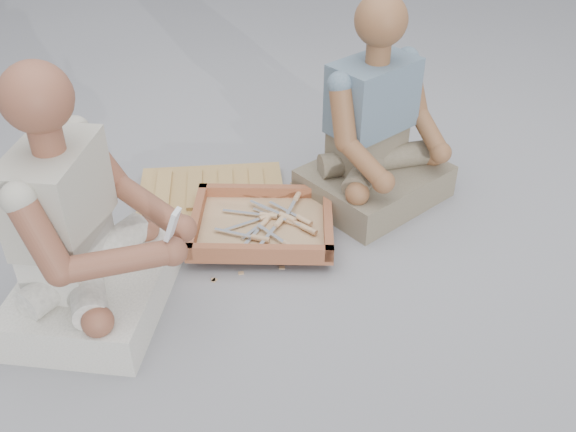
{
  "coord_description": "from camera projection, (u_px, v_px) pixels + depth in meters",
  "views": [
    {
      "loc": [
        -0.19,
        -1.62,
        1.52
      ],
      "look_at": [
        -0.05,
        0.09,
        0.3
      ],
      "focal_mm": 40.0,
      "sensor_mm": 36.0,
      "label": 1
    }
  ],
  "objects": [
    {
      "name": "ground",
      "position": [
        304.0,
        301.0,
        2.21
      ],
      "size": [
        60.0,
        60.0,
        0.0
      ],
      "primitive_type": "plane",
      "color": "gray",
      "rests_on": "ground"
    },
    {
      "name": "carved_panel",
      "position": [
        212.0,
        193.0,
        2.72
      ],
      "size": [
        0.61,
        0.41,
        0.04
      ],
      "primitive_type": "cube",
      "rotation": [
        0.0,
        0.0,
        0.01
      ],
      "color": "olive",
      "rests_on": "ground"
    },
    {
      "name": "tool_tray",
      "position": [
        262.0,
        224.0,
        2.47
      ],
      "size": [
        0.58,
        0.48,
        0.07
      ],
      "rotation": [
        0.0,
        0.0,
        -0.11
      ],
      "color": "brown",
      "rests_on": "carved_panel"
    },
    {
      "name": "chisel_0",
      "position": [
        255.0,
        237.0,
        2.37
      ],
      "size": [
        0.21,
        0.11,
        0.02
      ],
      "rotation": [
        0.0,
        0.0,
        -0.42
      ],
      "color": "silver",
      "rests_on": "tool_tray"
    },
    {
      "name": "chisel_1",
      "position": [
        300.0,
        218.0,
        2.47
      ],
      "size": [
        0.16,
        0.17,
        0.02
      ],
      "rotation": [
        0.0,
        0.0,
        -0.83
      ],
      "color": "silver",
      "rests_on": "tool_tray"
    },
    {
      "name": "chisel_2",
      "position": [
        263.0,
        215.0,
        2.5
      ],
      "size": [
        0.22,
        0.08,
        0.02
      ],
      "rotation": [
        0.0,
        0.0,
        -0.28
      ],
      "color": "silver",
      "rests_on": "tool_tray"
    },
    {
      "name": "chisel_3",
      "position": [
        277.0,
        224.0,
        2.44
      ],
      "size": [
        0.12,
        0.2,
        0.02
      ],
      "rotation": [
        0.0,
        0.0,
        1.05
      ],
      "color": "silver",
      "rests_on": "tool_tray"
    },
    {
      "name": "chisel_4",
      "position": [
        287.0,
        244.0,
        2.34
      ],
      "size": [
        0.15,
        0.19,
        0.02
      ],
      "rotation": [
        0.0,
        0.0,
        -0.92
      ],
      "color": "silver",
      "rests_on": "tool_tray"
    },
    {
      "name": "chisel_5",
      "position": [
        296.0,
        198.0,
        2.58
      ],
      "size": [
        0.1,
        0.21,
        0.02
      ],
      "rotation": [
        0.0,
        0.0,
        1.19
      ],
      "color": "silver",
      "rests_on": "tool_tray"
    },
    {
      "name": "chisel_6",
      "position": [
        268.0,
        218.0,
        2.49
      ],
      "size": [
        0.16,
        0.18,
        0.02
      ],
      "rotation": [
        0.0,
        0.0,
        0.87
      ],
      "color": "silver",
      "rests_on": "tool_tray"
    },
    {
      "name": "chisel_7",
      "position": [
        263.0,
        218.0,
        2.48
      ],
      "size": [
        0.21,
        0.11,
        0.02
      ],
      "rotation": [
        0.0,
        0.0,
        0.43
      ],
      "color": "silver",
      "rests_on": "tool_tray"
    },
    {
      "name": "chisel_8",
      "position": [
        283.0,
        215.0,
        2.48
      ],
      "size": [
        0.18,
        0.16,
        0.02
      ],
      "rotation": [
        0.0,
        0.0,
        -0.73
      ],
      "color": "silver",
      "rests_on": "tool_tray"
    },
    {
      "name": "chisel_9",
      "position": [
        261.0,
        227.0,
        2.44
      ],
      "size": [
        0.13,
        0.2,
        0.02
      ],
      "rotation": [
        0.0,
        0.0,
        1.04
      ],
      "color": "silver",
      "rests_on": "tool_tray"
    },
    {
      "name": "chisel_10",
      "position": [
        289.0,
        221.0,
        2.47
      ],
      "size": [
        0.19,
        0.14,
        0.02
      ],
      "rotation": [
        0.0,
        0.0,
        -0.63
      ],
      "color": "silver",
      "rests_on": "tool_tray"
    },
    {
      "name": "chisel_11",
      "position": [
        304.0,
        227.0,
        2.42
      ],
      "size": [
        0.17,
        0.17,
        0.02
      ],
      "rotation": [
        0.0,
        0.0,
        -0.79
      ],
      "color": "silver",
      "rests_on": "tool_tray"
    },
    {
      "name": "wood_chip_0",
      "position": [
        293.0,
        183.0,
        2.83
      ],
      "size": [
        0.02,
        0.02,
        0.0
      ],
      "primitive_type": "cube",
      "rotation": [
        0.0,
        0.0,
        0.67
      ],
      "color": "tan",
      "rests_on": "ground"
    },
    {
      "name": "wood_chip_1",
      "position": [
        195.0,
        206.0,
        2.68
      ],
      "size": [
        0.02,
        0.02,
        0.0
      ],
      "primitive_type": "cube",
      "rotation": [
        0.0,
        0.0,
        2.02
      ],
      "color": "tan",
      "rests_on": "ground"
    },
    {
      "name": "wood_chip_2",
      "position": [
        175.0,
        250.0,
        2.44
      ],
      "size": [
        0.02,
        0.02,
        0.0
      ],
      "primitive_type": "cube",
      "rotation": [
        0.0,
        0.0,
        2.9
      ],
      "color": "tan",
      "rests_on": "ground"
    },
    {
      "name": "wood_chip_3",
      "position": [
        246.0,
        190.0,
        2.78
      ],
      "size": [
        0.02,
        0.02,
        0.0
      ],
      "primitive_type": "cube",
      "rotation": [
        0.0,
        0.0,
        1.72
      ],
      "color": "tan",
      "rests_on": "ground"
    },
    {
      "name": "wood_chip_4",
      "position": [
        214.0,
        280.0,
        2.29
      ],
      "size": [
        0.02,
        0.02,
        0.0
      ],
      "primitive_type": "cube",
      "rotation": [
        0.0,
        0.0,
        0.94
      ],
      "color": "tan",
      "rests_on": "ground"
    },
    {
      "name": "wood_chip_5",
      "position": [
        267.0,
        188.0,
        2.79
      ],
      "size": [
        0.02,
        0.02,
        0.0
      ],
      "primitive_type": "cube",
      "rotation": [
        0.0,
        0.0,
        1.17
      ],
      "color": "tan",
      "rests_on": "ground"
    },
    {
      "name": "wood_chip_6",
      "position": [
        241.0,
        273.0,
        2.33
      ],
      "size": [
        0.02,
        0.02,
        0.0
      ],
      "primitive_type": "cube",
      "rotation": [
        0.0,
        0.0,
        0.12
      ],
      "color": "tan",
      "rests_on": "ground"
    },
    {
      "name": "wood_chip_7",
      "position": [
        213.0,
        251.0,
        2.43
      ],
      "size": [
        0.02,
        0.02,
        0.0
      ],
      "primitive_type": "cube",
      "rotation": [
        0.0,
        0.0,
        2.8
      ],
      "color": "tan",
      "rests_on": "ground"
    },
    {
      "name": "wood_chip_8",
      "position": [
        206.0,
        194.0,
        2.75
      ],
      "size": [
        0.02,
        0.02,
        0.0
      ],
      "primitive_type": "cube",
      "rotation": [
        0.0,
        0.0,
        0.49
      ],
      "color": "tan",
      "rests_on": "ground"
    },
    {
      "name": "wood_chip_9",
      "position": [
        318.0,
        207.0,
        2.67
      ],
      "size": [
        0.02,
        0.02,
        0.0
      ],
      "primitive_type": "cube",
      "rotation": [
        0.0,
        0.0,
        1.76
      ],
      "color": "tan",
      "rests_on": "ground"
    },
    {
      "name": "wood_chip_10",
      "position": [
        275.0,
        185.0,
        2.81
      ],
      "size": [
        0.02,
        0.02,
        0.0
      ],
      "primitive_type": "cube",
      "rotation": [
        0.0,
        0.0,
        0.31
      ],
      "color": "tan",
      "rests_on": "ground"
    },
    {
      "name": "wood_chip_11",
      "position": [
        213.0,
        280.0,
        2.3
      ],
      "size": [
        0.02,
        0.02,
        0.0
      ],
      "primitive_type": "cube",
      "rotation": [
        0.0,
        0.0,
        1.67
      ],
      "color": "tan",
      "rests_on": "ground"
    },
    {
      "name": "wood_chip_12",
      "position": [
        282.0,
        268.0,
        2.35
      ],
      "size": [
        0.02,
        0.02,
        0.0
      ],
      "primitive_type": "cube",
      "rotation": [
        0.0,
        0.0,
        3.0
      ],
      "color": "tan",
      "rests_on": "ground"
    },
    {
      "name": "wood_chip_13",
      "position": [
        191.0,
        217.0,
        2.61
      ],
      "size": [
        0.02,
        0.02,
        0.0
      ],
      "primitive_type": "cube",
      "rotation": [
        0.0,
        0.0,
        1.28
      ],
      "color": "tan",
      "rests_on": "ground"
    },
    {
      "name": "wood_chip_14",
      "position": [
        249.0,
        251.0,
        2.43
      ],
      "size": [
        0.02,
        0.02,
        0.0
      ],
      "primitive_type": "cube",
      "rotation": [
        0.0,
        0.0,
        2.68
      ],
      "color": "tan",
      "rests_on": "ground"
    },
    {
      "name": "craftsman",
      "position": [
        81.0,
        237.0,
        2.01
      ],
      "size": [
        0.64,
        0.64,
        0.88
      ],
      "rotation": [
        0.0,
        0.0,
        -1.78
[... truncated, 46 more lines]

